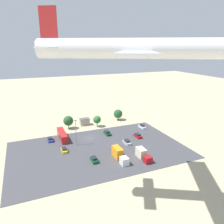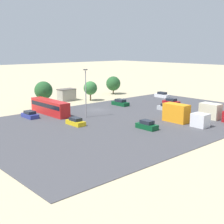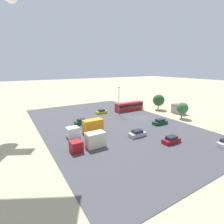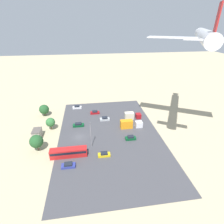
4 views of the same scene
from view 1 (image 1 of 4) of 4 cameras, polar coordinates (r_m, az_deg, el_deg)
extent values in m
plane|color=tan|center=(91.54, -5.91, -6.72)|extent=(400.00, 400.00, 0.00)
cube|color=#424247|center=(81.20, -3.43, -9.81)|extent=(62.69, 39.29, 0.08)
cube|color=#9E998E|center=(105.88, -7.17, -2.56)|extent=(4.42, 2.92, 3.12)
cube|color=#59514C|center=(105.36, -7.21, -1.73)|extent=(4.66, 3.16, 0.12)
cube|color=red|center=(91.57, -12.85, -5.96)|extent=(2.46, 11.98, 3.11)
cube|color=black|center=(91.36, -12.87, -5.63)|extent=(2.50, 11.50, 0.87)
cube|color=gold|center=(81.40, -12.38, -9.78)|extent=(1.81, 4.10, 0.81)
cube|color=#1E232D|center=(81.09, -12.41, -9.33)|extent=(1.52, 2.29, 0.60)
cube|color=#ADB2B7|center=(85.69, 3.96, -7.98)|extent=(1.98, 4.38, 0.90)
cube|color=#1E232D|center=(85.36, 3.97, -7.50)|extent=(1.66, 2.45, 0.66)
cube|color=#0C4723|center=(73.50, -4.69, -12.43)|extent=(1.81, 4.06, 0.91)
cube|color=#1E232D|center=(73.12, -4.71, -11.89)|extent=(1.52, 2.27, 0.67)
cube|color=silver|center=(102.44, 7.89, -3.87)|extent=(1.73, 4.50, 0.92)
cube|color=#1E232D|center=(102.17, 7.90, -3.45)|extent=(1.45, 2.52, 0.67)
cube|color=maroon|center=(92.01, 6.74, -6.27)|extent=(1.89, 4.39, 0.88)
cube|color=#1E232D|center=(91.71, 6.75, -5.83)|extent=(1.59, 2.46, 0.65)
cube|color=#0C4723|center=(94.14, -1.24, -5.60)|extent=(1.95, 4.63, 0.90)
cube|color=#1E232D|center=(93.85, -1.25, -5.16)|extent=(1.64, 2.59, 0.66)
cube|color=navy|center=(91.31, -15.82, -7.03)|extent=(1.98, 4.26, 0.82)
cube|color=#1E232D|center=(91.03, -15.85, -6.62)|extent=(1.66, 2.39, 0.60)
cube|color=silver|center=(71.30, 3.24, -12.66)|extent=(2.34, 2.84, 2.47)
cube|color=orange|center=(75.34, 1.45, -10.48)|extent=(2.34, 5.06, 3.53)
cube|color=maroon|center=(73.14, 9.33, -12.20)|extent=(2.41, 2.29, 2.19)
cube|color=beige|center=(76.17, 7.62, -10.48)|extent=(2.41, 4.08, 3.13)
cylinder|color=brown|center=(102.56, -11.26, -3.72)|extent=(0.36, 0.36, 2.07)
sphere|color=#235128|center=(101.65, -11.35, -2.28)|extent=(4.54, 4.54, 4.54)
cylinder|color=brown|center=(112.36, 1.57, -1.70)|extent=(0.36, 0.36, 1.61)
sphere|color=#235128|center=(111.60, 1.58, -0.49)|extent=(4.48, 4.48, 4.48)
cylinder|color=brown|center=(103.36, -3.91, -3.26)|extent=(0.36, 0.36, 2.08)
sphere|color=#337038|center=(102.55, -3.93, -1.98)|extent=(3.71, 3.71, 3.71)
cylinder|color=gray|center=(84.10, -9.37, -5.41)|extent=(0.20, 0.20, 9.67)
cube|color=#4C4C51|center=(82.36, -9.53, -2.18)|extent=(0.90, 0.28, 0.20)
cylinder|color=white|center=(44.06, 6.50, 16.18)|extent=(36.44, 22.28, 3.92)
cube|color=white|center=(44.07, 6.47, 15.41)|extent=(21.79, 33.75, 0.36)
cube|color=white|center=(47.00, -14.95, 16.01)|extent=(8.45, 12.38, 0.24)
cube|color=#B22323|center=(47.49, -16.33, 21.38)|extent=(3.24, 1.94, 6.30)
camera|label=2|loc=(40.01, -54.84, -24.48)|focal=50.00mm
camera|label=3|loc=(81.42, 33.22, -0.02)|focal=28.00mm
camera|label=4|loc=(83.28, -48.18, 13.84)|focal=28.00mm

